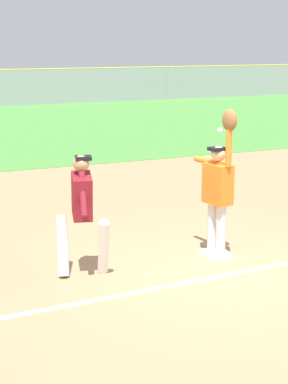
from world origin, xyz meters
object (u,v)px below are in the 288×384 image
Objects in this scene: first_base at (215,254)px; fielder at (219,186)px; parked_car_tan at (41,85)px; baseball at (220,130)px; runner at (82,207)px.

fielder is (-0.00, -0.05, 1.08)m from first_base.
parked_car_tan is at bearing -109.19° from fielder.
baseball is (0.04, 0.03, 1.91)m from first_base.
runner is 0.38× the size of parked_car_tan.
parked_car_tan is at bearing 79.96° from first_base.
fielder is at bearing -118.11° from baseball.
fielder reaches higher than parked_car_tan.
fielder is 1.33× the size of runner.
baseball reaches higher than runner.
parked_car_tan is (5.17, 29.21, 0.63)m from first_base.
fielder is 0.50× the size of parked_car_tan.
parked_car_tan is (5.14, 29.18, -1.27)m from baseball.
fielder is 30.81× the size of baseball.
runner reaches higher than parked_car_tan.
first_base is 0.22× the size of runner.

